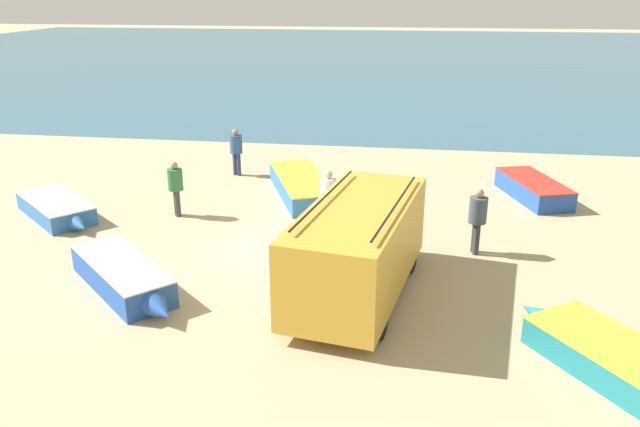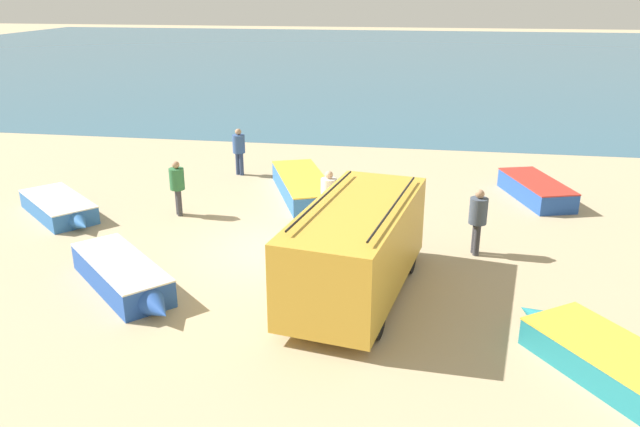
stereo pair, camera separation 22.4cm
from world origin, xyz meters
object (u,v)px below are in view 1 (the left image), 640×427
Objects in this scene: fishing_rowboat_1 at (531,187)px; fisherman_2 at (328,194)px; parked_van at (359,246)px; fishing_rowboat_0 at (300,184)px; fisherman_1 at (176,184)px; fishing_rowboat_4 at (57,209)px; fisherman_3 at (236,148)px; fishing_rowboat_2 at (615,359)px; fisherman_0 at (478,215)px; fishing_rowboat_3 at (125,278)px.

fishing_rowboat_1 is 2.30× the size of fisherman_2.
fishing_rowboat_0 is (-2.69, 7.23, -0.88)m from parked_van.
fisherman_1 is (-11.30, -3.62, 0.72)m from fishing_rowboat_1.
fishing_rowboat_4 is 6.91m from fisherman_3.
fisherman_0 is (-2.11, 5.33, 0.80)m from fishing_rowboat_2.
fishing_rowboat_2 is 2.25× the size of fisherman_2.
parked_van reaches higher than fishing_rowboat_0.
fishing_rowboat_1 is at bearing -105.68° from fishing_rowboat_0.
fisherman_2 is at bearing 151.76° from fisherman_0.
fishing_rowboat_4 is 2.03× the size of fisherman_3.
fishing_rowboat_2 is (-0.17, -10.56, -0.04)m from fishing_rowboat_1.
fishing_rowboat_2 is 10.63m from fishing_rowboat_3.
fisherman_1 reaches higher than fishing_rowboat_4.
fishing_rowboat_4 is at bearing -15.60° from fisherman_3.
fishing_rowboat_2 is (7.71, -9.70, -0.04)m from fishing_rowboat_0.
fishing_rowboat_3 is at bearing 106.69° from parked_van.
fisherman_2 is (4.19, 4.72, 0.74)m from fishing_rowboat_3.
fishing_rowboat_3 is 2.16× the size of fisherman_1.
fishing_rowboat_0 is at bearing -90.64° from fisherman_2.
fisherman_0 is 10.47m from fisherman_3.
fishing_rowboat_2 is 2.31× the size of fisherman_1.
parked_van reaches higher than fisherman_3.
fishing_rowboat_1 is 2.35× the size of fisherman_1.
fishing_rowboat_1 is 13.78m from fishing_rowboat_3.
fisherman_3 is (-10.51, 11.59, 0.78)m from fishing_rowboat_2.
parked_van is at bearing 53.85° from fisherman_3.
fishing_rowboat_4 is 12.72m from fisherman_0.
fisherman_0 is 1.02× the size of fisherman_2.
fisherman_2 reaches higher than fishing_rowboat_0.
fishing_rowboat_4 is (-4.30, 4.40, -0.05)m from fishing_rowboat_3.
fisherman_3 is at bearing 6.71° from fishing_rowboat_2.
fishing_rowboat_3 is 9.81m from fisherman_3.
fishing_rowboat_3 is (-10.65, -8.75, 0.01)m from fishing_rowboat_1.
fishing_rowboat_1 reaches higher than fishing_rowboat_2.
parked_van is 4.26m from fisherman_2.
parked_van reaches higher than fisherman_0.
fishing_rowboat_2 is at bearing -80.67° from fisherman_0.
fisherman_2 reaches higher than fishing_rowboat_3.
fishing_rowboat_4 is 3.80m from fisherman_1.
fisherman_0 reaches higher than fisherman_2.
fishing_rowboat_2 is 16.03m from fishing_rowboat_4.
parked_van is at bearing -147.69° from fisherman_0.
fishing_rowboat_1 is 2.26× the size of fisherman_0.
fisherman_1 is (-3.42, -2.76, 0.71)m from fishing_rowboat_0.
fisherman_2 is (-4.18, 1.20, -0.02)m from fisherman_0.
fisherman_3 is (0.62, 4.65, 0.02)m from fisherman_1.
fisherman_3 is at bearing -75.04° from fisherman_2.
fishing_rowboat_3 reaches higher than fishing_rowboat_4.
fishing_rowboat_3 is 2.07× the size of fisherman_0.
fisherman_0 is at bearing -13.90° from fishing_rowboat_2.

